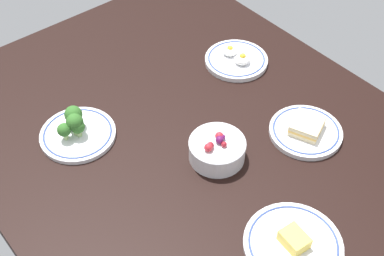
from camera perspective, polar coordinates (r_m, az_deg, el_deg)
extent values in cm
cube|color=black|center=(144.65, 0.00, -1.10)|extent=(137.54, 107.71, 4.00)
cylinder|color=silver|center=(123.42, 10.85, -12.25)|extent=(22.47, 22.47, 1.11)
torus|color=#33478C|center=(122.95, 10.88, -12.11)|extent=(20.27, 20.27, 0.50)
cube|color=#F2D14C|center=(121.65, 10.98, -11.72)|extent=(6.63, 5.46, 3.11)
cylinder|color=silver|center=(145.23, -12.20, -0.70)|extent=(20.37, 20.37, 1.26)
torus|color=#33478C|center=(144.78, -12.24, -0.53)|extent=(18.43, 18.43, 0.50)
cylinder|color=#9EBC72|center=(143.36, -12.10, -0.52)|extent=(1.34, 1.34, 1.94)
sphere|color=#2D6023|center=(141.66, -12.24, 0.15)|extent=(3.83, 3.83, 3.83)
cylinder|color=#9EBC72|center=(143.63, -12.35, -0.23)|extent=(1.61, 1.61, 2.75)
sphere|color=#2D6023|center=(141.46, -12.55, 0.64)|extent=(4.60, 4.60, 4.60)
cylinder|color=#9EBC72|center=(143.26, -13.48, -0.86)|extent=(1.29, 1.29, 2.01)
sphere|color=#2D6023|center=(141.58, -13.64, -0.20)|extent=(3.68, 3.68, 3.68)
cylinder|color=#9EBC72|center=(145.97, -12.49, 0.58)|extent=(1.69, 1.69, 2.45)
sphere|color=#2D6023|center=(143.87, -12.68, 1.43)|extent=(4.84, 4.84, 4.84)
cylinder|color=silver|center=(135.57, 2.72, -2.40)|extent=(14.54, 14.54, 5.36)
torus|color=silver|center=(133.58, 2.76, -1.64)|extent=(14.76, 14.76, 0.80)
sphere|color=#B2232D|center=(131.05, 1.77, -2.12)|extent=(2.15, 2.15, 2.15)
sphere|color=#59144C|center=(132.82, 2.90, -1.34)|extent=(2.10, 2.10, 2.10)
sphere|color=#B2232D|center=(133.84, 2.96, -0.86)|extent=(2.14, 2.14, 2.14)
sphere|color=maroon|center=(132.20, 3.34, -1.86)|extent=(1.47, 1.47, 1.47)
sphere|color=maroon|center=(131.66, 1.99, -1.90)|extent=(1.91, 1.91, 1.91)
sphere|color=#59144C|center=(133.90, 3.28, -1.00)|extent=(1.65, 1.65, 1.65)
sphere|color=maroon|center=(133.15, 3.05, -1.27)|extent=(1.84, 1.84, 1.84)
cylinder|color=silver|center=(165.70, 4.80, 7.28)|extent=(19.47, 19.47, 1.52)
torus|color=#33478C|center=(165.23, 4.82, 7.49)|extent=(17.64, 17.64, 0.50)
ellipsoid|color=white|center=(165.98, 4.11, 8.28)|extent=(4.42, 4.42, 2.43)
sphere|color=yellow|center=(165.32, 4.13, 8.58)|extent=(1.77, 1.77, 1.77)
ellipsoid|color=white|center=(162.88, 5.46, 7.38)|extent=(4.83, 4.83, 2.66)
sphere|color=yellow|center=(162.14, 5.49, 7.71)|extent=(1.93, 1.93, 1.93)
cylinder|color=silver|center=(145.75, 12.15, -0.42)|extent=(19.68, 19.68, 1.47)
torus|color=#33478C|center=(145.23, 12.20, -0.22)|extent=(17.82, 17.82, 0.50)
cube|color=beige|center=(144.81, 12.23, -0.05)|extent=(10.41, 10.75, 1.20)
cube|color=#E5B24C|center=(144.11, 12.29, 0.22)|extent=(10.41, 10.75, 0.80)
cube|color=beige|center=(143.41, 12.36, 0.50)|extent=(10.41, 10.75, 1.20)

